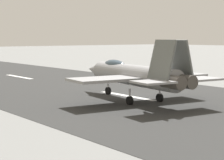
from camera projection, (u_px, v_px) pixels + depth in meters
name	position (u px, v px, depth m)	size (l,w,h in m)	color
ground_plane	(126.00, 96.00, 41.10)	(400.00, 400.00, 0.00)	slate
runway_strip	(126.00, 96.00, 41.09)	(240.00, 26.00, 0.02)	#2E2F2E
fighter_jet	(134.00, 74.00, 37.72)	(16.84, 13.39, 5.62)	gray
crew_person	(103.00, 76.00, 53.34)	(0.60, 0.48, 1.66)	#1E2338
marker_cone_mid	(174.00, 81.00, 52.01)	(0.44, 0.44, 0.55)	orange
marker_cone_far	(109.00, 74.00, 62.64)	(0.44, 0.44, 0.55)	orange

